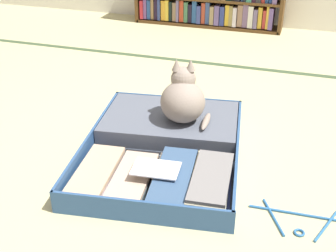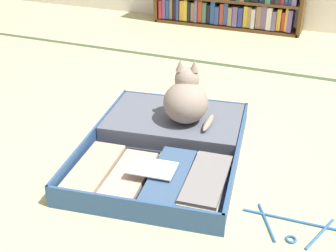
# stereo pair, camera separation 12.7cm
# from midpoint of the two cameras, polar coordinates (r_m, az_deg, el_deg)

# --- Properties ---
(ground_plane) EXTENTS (10.00, 10.00, 0.00)m
(ground_plane) POSITION_cam_midpoint_polar(r_m,az_deg,el_deg) (1.98, 2.27, -5.33)
(ground_plane) COLOR tan
(tatami_border) EXTENTS (4.80, 0.05, 0.00)m
(tatami_border) POSITION_cam_midpoint_polar(r_m,az_deg,el_deg) (3.13, 10.70, 7.49)
(tatami_border) COLOR #374B30
(tatami_border) RESTS_ON ground_plane
(open_suitcase) EXTENTS (0.81, 1.01, 0.10)m
(open_suitcase) POSITION_cam_midpoint_polar(r_m,az_deg,el_deg) (2.07, 1.69, -2.25)
(open_suitcase) COLOR #2B4D7D
(open_suitcase) RESTS_ON ground_plane
(black_cat) EXTENTS (0.27, 0.28, 0.30)m
(black_cat) POSITION_cam_midpoint_polar(r_m,az_deg,el_deg) (2.11, 4.12, 3.47)
(black_cat) COLOR gray
(black_cat) RESTS_ON open_suitcase
(clothes_hanger) EXTENTS (0.38, 0.20, 0.01)m
(clothes_hanger) POSITION_cam_midpoint_polar(r_m,az_deg,el_deg) (1.74, 18.00, -12.37)
(clothes_hanger) COLOR #275F97
(clothes_hanger) RESTS_ON ground_plane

